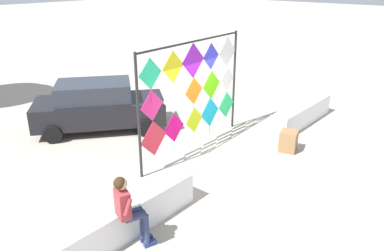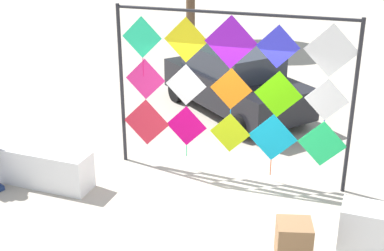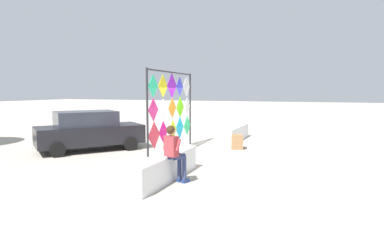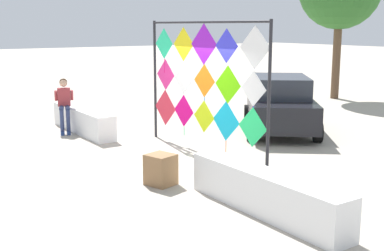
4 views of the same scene
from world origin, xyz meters
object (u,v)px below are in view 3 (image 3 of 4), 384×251
at_px(kite_display_rack, 172,105).
at_px(seated_vendor, 174,150).
at_px(cardboard_box_large, 237,142).
at_px(parked_car, 89,131).

distance_m(kite_display_rack, seated_vendor, 4.64).
distance_m(kite_display_rack, cardboard_box_large, 3.12).
xyz_separation_m(parked_car, cardboard_box_large, (2.48, -5.47, -0.50)).
bearing_deg(seated_vendor, parked_car, 58.25).
bearing_deg(cardboard_box_large, seated_vendor, 177.86).
bearing_deg(parked_car, seated_vendor, -121.75).
bearing_deg(kite_display_rack, seated_vendor, -154.44).
xyz_separation_m(kite_display_rack, cardboard_box_large, (1.63, -2.18, -1.54)).
bearing_deg(kite_display_rack, cardboard_box_large, -53.25).
distance_m(kite_display_rack, parked_car, 3.56).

